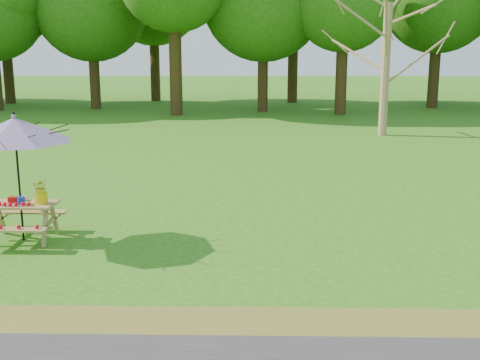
{
  "coord_description": "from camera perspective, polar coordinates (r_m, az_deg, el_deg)",
  "views": [
    {
      "loc": [
        1.8,
        -9.48,
        3.33
      ],
      "look_at": [
        1.6,
        0.5,
        1.1
      ],
      "focal_mm": 45.0,
      "sensor_mm": 36.0,
      "label": 1
    }
  ],
  "objects": [
    {
      "name": "drygrass_strip",
      "position": [
        7.68,
        -12.88,
        -13.43
      ],
      "size": [
        120.0,
        1.2,
        0.01
      ],
      "primitive_type": "cube",
      "color": "olive",
      "rests_on": "ground"
    },
    {
      "name": "picnic_table",
      "position": [
        11.16,
        -19.94,
        -3.79
      ],
      "size": [
        1.2,
        1.32,
        0.67
      ],
      "color": "#9C8146",
      "rests_on": "ground"
    },
    {
      "name": "flower_bucket",
      "position": [
        10.9,
        -18.34,
        -0.92
      ],
      "size": [
        0.3,
        0.27,
        0.44
      ],
      "color": "#D7C40B",
      "rests_on": "picnic_table"
    },
    {
      "name": "tomatoes_row",
      "position": [
        10.96,
        -21.15,
        -2.13
      ],
      "size": [
        0.77,
        0.13,
        0.07
      ],
      "primitive_type": null,
      "color": "red",
      "rests_on": "picnic_table"
    },
    {
      "name": "ground",
      "position": [
        10.21,
        -9.11,
        -6.61
      ],
      "size": [
        120.0,
        120.0,
        0.0
      ],
      "primitive_type": "plane",
      "color": "#2A6A14",
      "rests_on": "ground"
    },
    {
      "name": "patio_umbrella",
      "position": [
        10.84,
        -20.58,
        4.47
      ],
      "size": [
        2.07,
        2.07,
        2.25
      ],
      "color": "black",
      "rests_on": "ground"
    },
    {
      "name": "produce_bins",
      "position": [
        11.12,
        -20.25,
        -1.76
      ],
      "size": [
        0.32,
        0.39,
        0.13
      ],
      "color": "#B00E0E",
      "rests_on": "picnic_table"
    }
  ]
}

